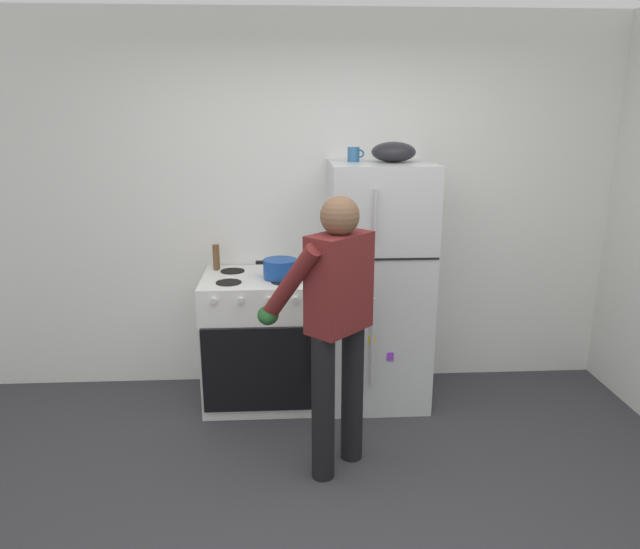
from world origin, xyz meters
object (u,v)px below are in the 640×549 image
refrigerator (378,285)px  person_cook (334,313)px  mixing_bowl (394,152)px  stove_range (259,340)px  pepper_mill (216,257)px  coffee_mug (354,154)px  red_pot (280,268)px

refrigerator → person_cook: refrigerator is taller
refrigerator → mixing_bowl: bearing=0.2°
stove_range → pepper_mill: (-0.30, 0.21, 0.56)m
stove_range → coffee_mug: size_ratio=8.28×
stove_range → pepper_mill: 0.67m
red_pot → pepper_mill: 0.52m
red_pot → pepper_mill: bearing=151.5°
stove_range → red_pot: bearing=-13.9°
person_cook → refrigerator: bearing=66.4°
refrigerator → red_pot: bearing=-175.8°
refrigerator → red_pot: (-0.68, -0.05, 0.14)m
person_cook → red_pot: bearing=110.7°
mixing_bowl → coffee_mug: bearing=169.0°
red_pot → pepper_mill: (-0.46, 0.25, 0.02)m
person_cook → mixing_bowl: size_ratio=5.47×
refrigerator → coffee_mug: bearing=164.2°
refrigerator → pepper_mill: size_ratio=9.62×
refrigerator → mixing_bowl: (0.08, 0.00, 0.91)m
coffee_mug → mixing_bowl: mixing_bowl is taller
refrigerator → coffee_mug: coffee_mug is taller
red_pot → mixing_bowl: 1.08m
stove_range → mixing_bowl: size_ratio=3.17×
refrigerator → person_cook: size_ratio=1.06×
person_cook → coffee_mug: coffee_mug is taller
person_cook → coffee_mug: 1.22m
person_cook → coffee_mug: size_ratio=14.28×
stove_range → red_pot: red_pot is taller
pepper_mill → mixing_bowl: mixing_bowl is taller
coffee_mug → mixing_bowl: size_ratio=0.38×
refrigerator → coffee_mug: 0.92m
coffee_mug → pepper_mill: (-0.96, 0.15, -0.73)m
red_pot → coffee_mug: bearing=11.2°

